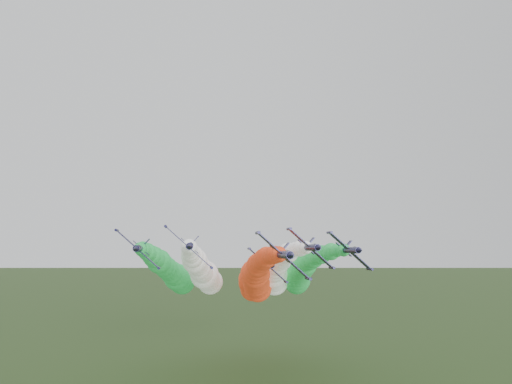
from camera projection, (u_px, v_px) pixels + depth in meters
jet_lead at (257, 279)px, 137.70m from camera, size 16.68×93.61×19.74m
jet_inner_left at (203, 272)px, 146.29m from camera, size 16.42×93.35×19.48m
jet_inner_right at (276, 273)px, 152.97m from camera, size 17.00×93.93×20.06m
jet_outer_left at (172, 273)px, 154.62m from camera, size 16.70×93.62×19.76m
jet_outer_right at (301, 273)px, 157.63m from camera, size 16.63×93.55×19.69m
jet_trail at (252, 281)px, 167.04m from camera, size 17.00×93.92×20.06m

